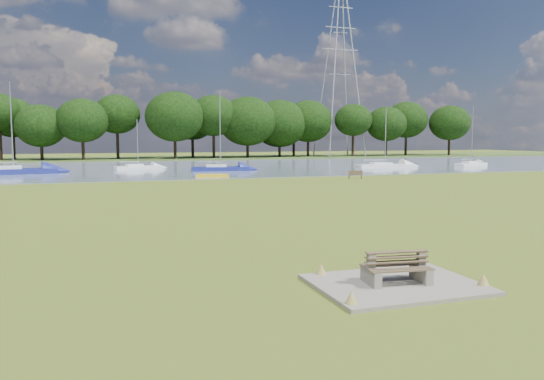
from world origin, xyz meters
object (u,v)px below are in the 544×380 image
object	(u,v)px
riverbank_bench	(355,175)
bench_pair	(396,269)
kayak	(212,176)
sailboat_1	(384,165)
sailboat_0	(220,167)
sailboat_3	(12,169)
sailboat_5	(138,166)
pylon	(340,47)
sailboat_4	(471,163)

from	to	relation	value
riverbank_bench	bench_pair	bearing A→B (deg)	-95.26
kayak	sailboat_1	distance (m)	25.48
sailboat_0	sailboat_1	world-z (taller)	sailboat_0
sailboat_0	sailboat_3	distance (m)	21.71
bench_pair	sailboat_5	distance (m)	52.99
sailboat_0	pylon	bearing A→B (deg)	55.05
sailboat_0	sailboat_4	world-z (taller)	sailboat_0
sailboat_1	sailboat_5	xyz separation A→B (m)	(-29.72, 6.09, -0.02)
sailboat_4	riverbank_bench	bearing A→B (deg)	-166.81
riverbank_bench	sailboat_1	bearing A→B (deg)	71.86
riverbank_bench	sailboat_0	distance (m)	17.70
bench_pair	riverbank_bench	xyz separation A→B (m)	(15.68, 32.41, -0.06)
riverbank_bench	sailboat_0	bearing A→B (deg)	142.85
bench_pair	riverbank_bench	bearing A→B (deg)	71.08
kayak	sailboat_5	size ratio (longest dim) A/B	0.53
sailboat_4	bench_pair	bearing A→B (deg)	-147.14
bench_pair	sailboat_1	distance (m)	54.19
bench_pair	sailboat_0	size ratio (longest dim) A/B	0.20
sailboat_0	sailboat_3	xyz separation A→B (m)	(-21.65, 1.59, 0.06)
riverbank_bench	pylon	size ratio (longest dim) A/B	0.04
kayak	sailboat_1	bearing A→B (deg)	41.59
pylon	sailboat_3	bearing A→B (deg)	-147.16
pylon	sailboat_5	size ratio (longest dim) A/B	5.76
sailboat_0	sailboat_1	distance (m)	21.02
bench_pair	sailboat_3	distance (m)	51.34
bench_pair	kayak	bearing A→B (deg)	91.86
bench_pair	sailboat_0	world-z (taller)	sailboat_0
sailboat_3	sailboat_5	world-z (taller)	sailboat_3
sailboat_3	riverbank_bench	bearing A→B (deg)	-36.24
kayak	pylon	xyz separation A→B (m)	(35.50, 46.00, 21.21)
pylon	sailboat_5	world-z (taller)	pylon
sailboat_0	sailboat_1	bearing A→B (deg)	5.29
sailboat_0	sailboat_4	bearing A→B (deg)	4.46
kayak	sailboat_5	world-z (taller)	sailboat_5
kayak	sailboat_3	distance (m)	21.74
kayak	sailboat_1	xyz separation A→B (m)	(23.89, 8.84, 0.24)
sailboat_5	sailboat_0	bearing A→B (deg)	-44.90
bench_pair	pylon	world-z (taller)	pylon
pylon	sailboat_0	world-z (taller)	pylon
sailboat_0	riverbank_bench	bearing A→B (deg)	-50.96
bench_pair	sailboat_1	world-z (taller)	sailboat_1
sailboat_3	pylon	bearing A→B (deg)	24.63
pylon	sailboat_1	xyz separation A→B (m)	(-11.61, -37.16, -20.96)
kayak	sailboat_0	distance (m)	9.81
sailboat_0	sailboat_1	xyz separation A→B (m)	(21.02, -0.53, -0.04)
sailboat_1	sailboat_5	distance (m)	30.34
kayak	pylon	size ratio (longest dim) A/B	0.09
sailboat_3	sailboat_4	distance (m)	55.22
kayak	sailboat_3	size ratio (longest dim) A/B	0.33
pylon	sailboat_5	xyz separation A→B (m)	(-41.33, -31.07, -20.98)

